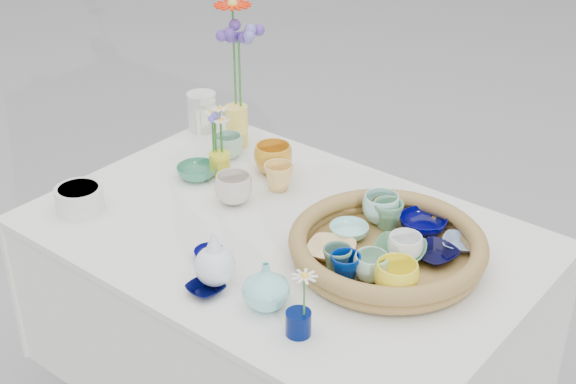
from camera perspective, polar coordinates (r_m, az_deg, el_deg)
The scene contains 32 objects.
wicker_tray at distance 1.93m, azimuth 7.08°, elevation -3.95°, with size 0.47×0.47×0.08m, color olive, non-canonical shape.
tray_ceramic_0 at distance 2.04m, azimuth 9.58°, elevation -2.24°, with size 0.12×0.12×0.04m, color #02024A.
tray_ceramic_1 at distance 1.93m, azimuth 10.37°, elevation -4.37°, with size 0.11×0.11×0.03m, color black.
tray_ceramic_2 at distance 1.79m, azimuth 7.72°, elevation -6.11°, with size 0.10×0.10×0.08m, color yellow.
tray_ceramic_3 at distance 1.93m, azimuth 7.97°, elevation -4.17°, with size 0.12×0.12×0.03m, color #437B50.
tray_ceramic_4 at distance 1.85m, azimuth 3.53°, elevation -4.84°, with size 0.07×0.07×0.06m, color #558568.
tray_ceramic_5 at distance 1.99m, azimuth 4.36°, elevation -2.81°, with size 0.10×0.10×0.03m, color #A1E6DC.
tray_ceramic_6 at distance 2.05m, azimuth 6.63°, elevation -1.17°, with size 0.10×0.10×0.08m, color #A7E1D2.
tray_ceramic_7 at distance 1.91m, azimuth 8.32°, elevation -3.96°, with size 0.08×0.08×0.07m, color white.
tray_ceramic_8 at distance 1.99m, azimuth 12.18°, elevation -3.60°, with size 0.09×0.09×0.02m, color #819BCB.
tray_ceramic_9 at distance 1.83m, azimuth 4.10°, elevation -5.36°, with size 0.07×0.07×0.07m, color navy.
tray_ceramic_10 at distance 1.92m, azimuth 3.09°, elevation -4.19°, with size 0.11×0.11×0.03m, color #FCCF86.
tray_ceramic_11 at distance 1.84m, azimuth 5.92°, elevation -5.32°, with size 0.08×0.08×0.06m, color #A8D9C1.
tray_ceramic_12 at distance 2.03m, azimuth 7.12°, elevation -1.64°, with size 0.08×0.08×0.07m, color #5C936B.
loose_ceramic_0 at distance 2.30m, azimuth -1.06°, elevation 2.38°, with size 0.11×0.11×0.09m, color orange.
loose_ceramic_1 at distance 2.22m, azimuth -0.67°, elevation 1.08°, with size 0.08×0.08×0.08m, color #E7B85C.
loose_ceramic_2 at distance 2.30m, azimuth -6.48°, elevation 1.43°, with size 0.12×0.12×0.04m, color #367F60.
loose_ceramic_3 at distance 2.16m, azimuth -3.89°, elevation 0.24°, with size 0.10×0.10×0.08m, color beige.
loose_ceramic_4 at distance 1.95m, azimuth -5.62°, elevation -4.43°, with size 0.07×0.07×0.02m, color navy.
loose_ceramic_5 at distance 2.40m, azimuth -4.27°, elevation 3.27°, with size 0.09×0.09×0.07m, color #8DBAA3.
loose_ceramic_6 at distance 1.83m, azimuth -5.87°, elevation -6.88°, with size 0.08×0.08×0.02m, color black.
fluted_bowl at distance 2.19m, azimuth -14.60°, elevation -0.47°, with size 0.13×0.13×0.07m, color silver, non-canonical shape.
bud_vase_paleblue at distance 1.83m, azimuth -5.25°, elevation -4.60°, with size 0.10×0.10×0.15m, color white, non-canonical shape.
bud_vase_seafoam at distance 1.76m, azimuth -1.57°, elevation -6.62°, with size 0.11×0.11×0.11m, color #8CE4DF.
bud_vase_cobalt at distance 1.70m, azimuth 0.75°, elevation -9.31°, with size 0.06×0.06×0.06m, color #000E46.
single_daisy at distance 1.65m, azimuth 1.16°, elevation -7.38°, with size 0.06×0.06×0.12m, color white, non-canonical shape.
tall_vase_yellow at distance 2.46m, azimuth -3.66°, elevation 4.71°, with size 0.07×0.07×0.13m, color #FFDC55.
gerbera at distance 2.40m, azimuth -3.85°, elevation 9.63°, with size 0.13×0.13×0.33m, color #F22000, non-canonical shape.
hydrangea at distance 2.40m, azimuth -3.46°, elevation 8.51°, with size 0.09×0.09×0.30m, color #563899, non-canonical shape.
white_pitcher at distance 2.58m, azimuth -6.14°, elevation 5.71°, with size 0.13×0.09×0.12m, color silver, non-canonical shape.
daisy_cup at distance 2.31m, azimuth -4.87°, elevation 2.04°, with size 0.06×0.06×0.06m, color yellow.
daisy_posy at distance 2.28m, azimuth -5.13°, elevation 4.41°, with size 0.08×0.08×0.14m, color white, non-canonical shape.
Camera 1 is at (1.10, -1.34, 1.86)m, focal length 50.00 mm.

